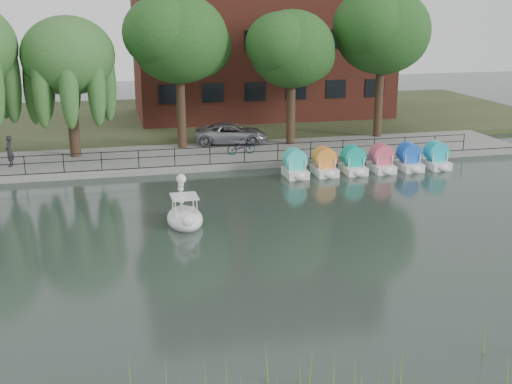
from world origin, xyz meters
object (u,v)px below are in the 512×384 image
object	(u,v)px
minivan	(232,132)
bicycle	(241,146)
swan_boat	(185,214)
pedestrian	(9,149)

from	to	relation	value
minivan	bicycle	distance (m)	3.16
minivan	swan_boat	xyz separation A→B (m)	(-4.88, -14.17, -0.71)
bicycle	pedestrian	bearing A→B (deg)	85.06
minivan	pedestrian	world-z (taller)	pedestrian
minivan	bicycle	bearing A→B (deg)	-169.85
minivan	pedestrian	xyz separation A→B (m)	(-13.25, -3.17, 0.24)
minivan	pedestrian	bearing A→B (deg)	114.60
minivan	pedestrian	distance (m)	13.62
bicycle	pedestrian	size ratio (longest dim) A/B	0.87
bicycle	swan_boat	xyz separation A→B (m)	(-4.83, -11.02, -0.45)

